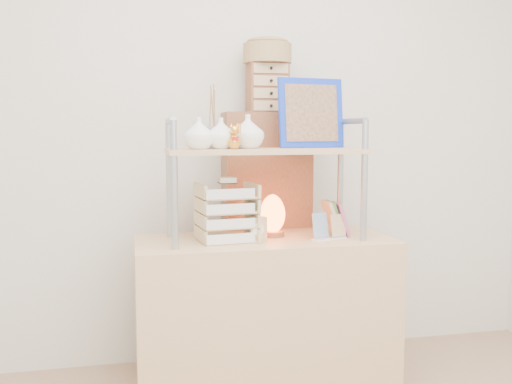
# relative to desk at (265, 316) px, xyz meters

# --- Properties ---
(desk) EXTENTS (1.20, 0.50, 0.75)m
(desk) POSITION_rel_desk_xyz_m (0.00, 0.00, 0.00)
(desk) COLOR tan
(desk) RESTS_ON ground
(cabinet) EXTENTS (0.46, 0.25, 1.35)m
(cabinet) POSITION_rel_desk_xyz_m (0.10, 0.37, 0.30)
(cabinet) COLOR brown
(cabinet) RESTS_ON ground
(hutch) EXTENTS (0.90, 0.34, 0.76)m
(hutch) POSITION_rel_desk_xyz_m (-0.04, 0.01, 0.82)
(hutch) COLOR #99A1A7
(hutch) RESTS_ON desk
(letter_tray) EXTENTS (0.26, 0.25, 0.29)m
(letter_tray) POSITION_rel_desk_xyz_m (-0.18, -0.01, 0.49)
(letter_tray) COLOR tan
(letter_tray) RESTS_ON desk
(salt_lamp) EXTENTS (0.13, 0.12, 0.20)m
(salt_lamp) POSITION_rel_desk_xyz_m (0.05, 0.05, 0.48)
(salt_lamp) COLOR brown
(salt_lamp) RESTS_ON desk
(desk_clock) EXTENTS (0.09, 0.05, 0.11)m
(desk_clock) POSITION_rel_desk_xyz_m (-0.05, -0.07, 0.43)
(desk_clock) COLOR tan
(desk_clock) RESTS_ON desk
(postcard_stand) EXTENTS (0.18, 0.10, 0.12)m
(postcard_stand) POSITION_rel_desk_xyz_m (0.29, -0.07, 0.41)
(postcard_stand) COLOR white
(postcard_stand) RESTS_ON desk
(drawer_chest) EXTENTS (0.20, 0.16, 0.25)m
(drawer_chest) POSITION_rel_desk_xyz_m (0.10, 0.35, 1.10)
(drawer_chest) COLOR brown
(drawer_chest) RESTS_ON cabinet
(woven_basket) EXTENTS (0.25, 0.25, 0.10)m
(woven_basket) POSITION_rel_desk_xyz_m (0.10, 0.35, 1.28)
(woven_basket) COLOR olive
(woven_basket) RESTS_ON drawer_chest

